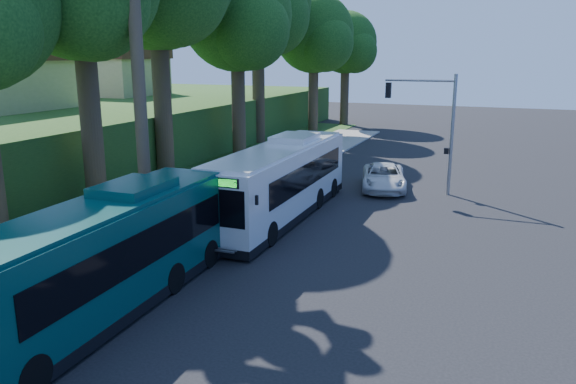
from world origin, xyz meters
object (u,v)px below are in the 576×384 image
at_px(bus_shelter, 145,196).
at_px(white_bus, 280,180).
at_px(teal_bus, 99,258).
at_px(pickup, 384,177).

distance_m(bus_shelter, white_bus, 6.76).
xyz_separation_m(teal_bus, pickup, (4.53, 20.15, -1.13)).
relative_size(bus_shelter, white_bus, 0.24).
distance_m(bus_shelter, pickup, 15.20).
bearing_deg(pickup, teal_bus, -116.71).
height_order(white_bus, pickup, white_bus).
bearing_deg(bus_shelter, white_bus, 46.50).
height_order(bus_shelter, pickup, bus_shelter).
distance_m(bus_shelter, teal_bus, 8.27).
bearing_deg(bus_shelter, teal_bus, -63.55).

